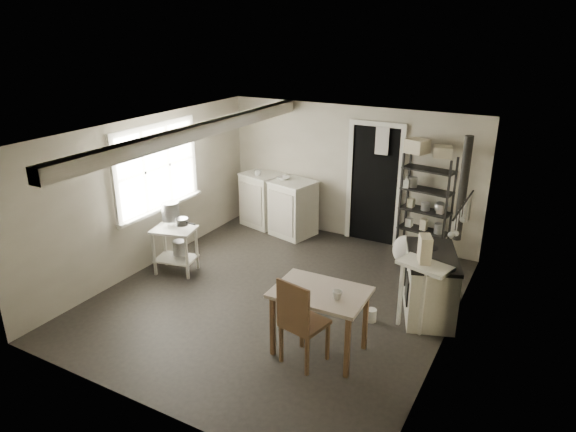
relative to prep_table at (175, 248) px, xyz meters
The scene contains 31 objects.
floor 1.78m from the prep_table, ahead, with size 5.00×5.00×0.00m, color black.
ceiling 2.57m from the prep_table, ahead, with size 5.00×5.00×0.00m, color silver.
wall_back 3.18m from the prep_table, 56.04° to the left, with size 4.50×0.02×2.30m, color #B5AE9B.
wall_front 3.08m from the prep_table, 54.60° to the right, with size 4.50×0.02×2.30m, color #B5AE9B.
wall_left 0.92m from the prep_table, behind, with size 0.02×5.00×2.30m, color #B5AE9B.
wall_right 4.05m from the prep_table, ahead, with size 0.02×5.00×2.30m, color #B5AE9B.
window 1.23m from the prep_table, 151.46° to the left, with size 0.12×1.76×1.28m, color silver, non-canonical shape.
doorway 3.40m from the prep_table, 49.34° to the left, with size 0.96×0.10×2.08m, color silver, non-canonical shape.
ceiling_beam 1.88m from the prep_table, ahead, with size 0.18×5.00×0.18m, color silver, non-canonical shape.
wallpaper_panel 4.04m from the prep_table, ahead, with size 0.01×5.00×2.30m, color beige, non-canonical shape.
utensil_rail 4.14m from the prep_table, ahead, with size 0.06×1.20×0.44m, color #A5A5A7, non-canonical shape.
prep_table is the anchor object (origin of this frame).
stockpot 0.55m from the prep_table, 144.63° to the left, with size 0.26×0.26×0.28m, color #A5A5A7.
saucepan 0.48m from the prep_table, ahead, with size 0.18×0.18×0.10m, color #A5A5A7.
bucket 0.06m from the prep_table, 52.22° to the left, with size 0.20×0.20×0.22m, color #A5A5A7.
base_cabinets 2.30m from the prep_table, 77.75° to the left, with size 1.50×0.64×0.99m, color beige, non-canonical shape.
mixing_bowl 2.33m from the prep_table, 73.43° to the left, with size 0.28×0.28×0.07m, color silver.
counter_cup 2.24m from the prep_table, 86.87° to the left, with size 0.12×0.12×0.10m, color silver.
shelf_rack 3.94m from the prep_table, 37.30° to the left, with size 0.79×0.31×1.68m, color black, non-canonical shape.
shelf_jar 3.75m from the prep_table, 39.81° to the left, with size 0.09×0.09×0.20m, color silver.
storage_box_a 4.08m from the prep_table, 39.90° to the left, with size 0.31×0.27×0.21m, color beige.
storage_box_b 4.33m from the prep_table, 35.32° to the left, with size 0.26×0.24×0.17m, color beige.
stove 3.71m from the prep_table, 10.08° to the left, with size 0.59×1.07×0.84m, color beige, non-canonical shape.
stovepipe 4.17m from the prep_table, 16.48° to the left, with size 0.12×0.12×1.50m, color black, non-canonical shape.
side_ledge 3.68m from the prep_table, ahead, with size 0.62×0.33×0.95m, color silver, non-canonical shape.
oats_box 3.70m from the prep_table, ahead, with size 0.13×0.22×0.32m, color beige.
work_table 2.88m from the prep_table, 15.84° to the right, with size 1.04×0.73×0.79m, color #BDB1A1, non-canonical shape.
table_cup 3.15m from the prep_table, 16.00° to the right, with size 0.10×0.10×0.10m, color silver.
chair 2.89m from the prep_table, 20.73° to the right, with size 0.43×0.45×1.05m, color brown, non-canonical shape.
flour_sack 3.53m from the prep_table, 32.99° to the left, with size 0.40×0.34×0.48m, color silver.
floor_crock 3.10m from the prep_table, ahead, with size 0.13×0.13×0.17m, color silver.
Camera 1 is at (3.14, -5.41, 3.57)m, focal length 32.00 mm.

